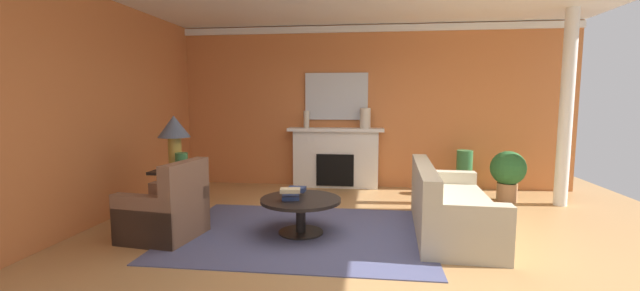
% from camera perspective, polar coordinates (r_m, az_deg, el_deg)
% --- Properties ---
extents(ground_plane, '(9.07, 9.07, 0.00)m').
position_cam_1_polar(ground_plane, '(5.12, 5.44, -12.63)').
color(ground_plane, tan).
extents(wall_fireplace, '(7.58, 0.12, 3.05)m').
position_cam_1_polar(wall_fireplace, '(7.84, 6.23, 5.37)').
color(wall_fireplace, '#CC723D').
rests_on(wall_fireplace, ground_plane).
extents(wall_window, '(0.12, 6.49, 3.05)m').
position_cam_1_polar(wall_window, '(6.31, -28.56, 4.35)').
color(wall_window, '#CC723D').
rests_on(wall_window, ground_plane).
extents(crown_moulding, '(7.58, 0.08, 0.12)m').
position_cam_1_polar(crown_moulding, '(7.86, 6.35, 15.93)').
color(crown_moulding, white).
extents(area_rug, '(3.14, 2.40, 0.01)m').
position_cam_1_polar(area_rug, '(5.22, -2.69, -12.15)').
color(area_rug, '#4C517A').
rests_on(area_rug, ground_plane).
extents(fireplace, '(1.80, 0.35, 1.13)m').
position_cam_1_polar(fireplace, '(7.74, 2.20, -1.93)').
color(fireplace, white).
rests_on(fireplace, ground_plane).
extents(mantel_mirror, '(1.19, 0.04, 0.88)m').
position_cam_1_polar(mantel_mirror, '(7.77, 2.31, 6.88)').
color(mantel_mirror, silver).
extents(sofa, '(1.00, 2.14, 0.85)m').
position_cam_1_polar(sofa, '(5.42, 17.52, -8.51)').
color(sofa, '#BCB299').
rests_on(sofa, ground_plane).
extents(armchair_near_window, '(0.91, 0.91, 0.95)m').
position_cam_1_polar(armchair_near_window, '(5.30, -20.73, -8.87)').
color(armchair_near_window, brown).
rests_on(armchair_near_window, ground_plane).
extents(coffee_table, '(1.00, 1.00, 0.45)m').
position_cam_1_polar(coffee_table, '(5.12, -2.71, -8.65)').
color(coffee_table, black).
rests_on(coffee_table, ground_plane).
extents(side_table, '(0.56, 0.56, 0.70)m').
position_cam_1_polar(side_table, '(6.10, -19.43, -5.93)').
color(side_table, black).
rests_on(side_table, ground_plane).
extents(table_lamp, '(0.44, 0.44, 0.75)m').
position_cam_1_polar(table_lamp, '(5.98, -19.73, 1.82)').
color(table_lamp, '#B28E38').
rests_on(table_lamp, side_table).
extents(vase_mantel_left, '(0.11, 0.11, 0.32)m').
position_cam_1_polar(vase_mantel_left, '(7.68, -1.91, 3.68)').
color(vase_mantel_left, beige).
rests_on(vase_mantel_left, fireplace).
extents(vase_mantel_right, '(0.20, 0.20, 0.38)m').
position_cam_1_polar(vase_mantel_right, '(7.58, 6.34, 3.81)').
color(vase_mantel_right, beige).
rests_on(vase_mantel_right, fireplace).
extents(vase_tall_corner, '(0.27, 0.27, 0.78)m').
position_cam_1_polar(vase_tall_corner, '(7.62, 19.51, -3.57)').
color(vase_tall_corner, '#33703D').
rests_on(vase_tall_corner, ground_plane).
extents(vase_on_side_table, '(0.17, 0.17, 0.25)m').
position_cam_1_polar(vase_on_side_table, '(5.85, -18.79, -2.19)').
color(vase_on_side_table, '#33703D').
rests_on(vase_on_side_table, side_table).
extents(book_red_cover, '(0.23, 0.19, 0.05)m').
position_cam_1_polar(book_red_cover, '(5.04, -4.13, -7.29)').
color(book_red_cover, navy).
rests_on(book_red_cover, coffee_table).
extents(book_art_folio, '(0.23, 0.17, 0.06)m').
position_cam_1_polar(book_art_folio, '(5.24, -3.26, -6.14)').
color(book_art_folio, navy).
rests_on(book_art_folio, coffee_table).
extents(book_small_novel, '(0.26, 0.19, 0.05)m').
position_cam_1_polar(book_small_novel, '(4.94, -4.20, -6.28)').
color(book_small_novel, tan).
rests_on(book_small_novel, coffee_table).
extents(potted_plant, '(0.56, 0.56, 0.83)m').
position_cam_1_polar(potted_plant, '(7.36, 24.80, -3.33)').
color(potted_plant, '#A8754C').
rests_on(potted_plant, ground_plane).
extents(column_white, '(0.20, 0.20, 3.05)m').
position_cam_1_polar(column_white, '(7.39, 31.19, 4.40)').
color(column_white, white).
rests_on(column_white, ground_plane).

